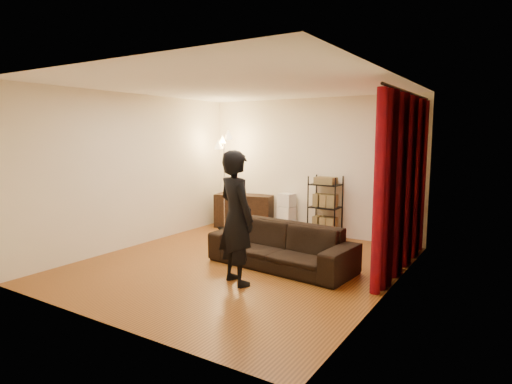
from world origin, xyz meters
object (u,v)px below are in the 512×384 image
Objects in this scene: person at (236,218)px; media_cabinet at (244,211)px; wire_shelf at (325,207)px; sofa at (281,246)px; storage_boxes at (287,213)px; floor_lamp at (224,182)px.

person reaches higher than media_cabinet.
wire_shelf is at bearing -65.65° from person.
media_cabinet is 1.02× the size of wire_shelf.
sofa is 2.08m from wire_shelf.
person is 3.19m from storage_boxes.
wire_shelf is at bearing -2.35° from storage_boxes.
sofa is 1.12× the size of floor_lamp.
storage_boxes is 1.47m from floor_lamp.
wire_shelf is (-0.17, 2.05, 0.28)m from sofa.
floor_lamp is (-1.28, -0.40, 0.59)m from storage_boxes.
person is 1.45× the size of media_cabinet.
storage_boxes is (0.98, 0.09, 0.04)m from media_cabinet.
person is at bearing -94.66° from sofa.
sofa is at bearing -75.01° from wire_shelf.
wire_shelf is (0.85, -0.03, 0.20)m from storage_boxes.
floor_lamp is at bearing 149.09° from sofa.
floor_lamp reaches higher than sofa.
floor_lamp is (-2.14, -0.36, 0.39)m from wire_shelf.
media_cabinet is 1.85m from wire_shelf.
person is 3.50m from media_cabinet.
wire_shelf is at bearing -10.78° from media_cabinet.
floor_lamp is at bearing -160.22° from wire_shelf.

